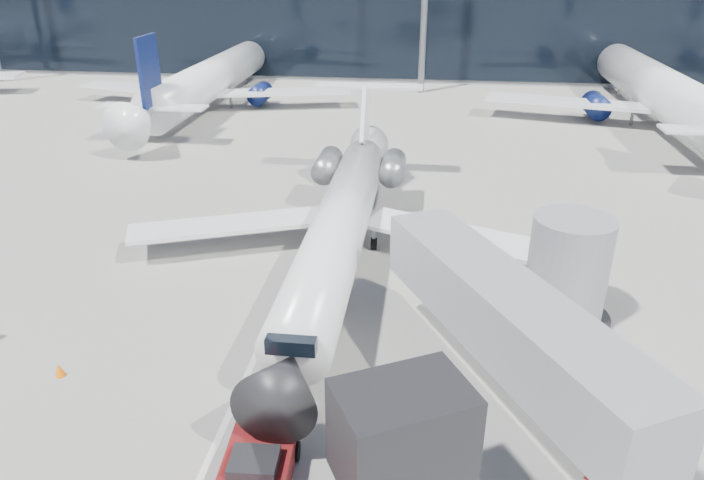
# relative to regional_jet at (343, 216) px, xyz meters

# --- Properties ---
(ground) EXTENTS (260.00, 260.00, 0.00)m
(ground) POSITION_rel_regional_jet_xyz_m (-2.19, -6.21, -2.30)
(ground) COLOR gray
(ground) RESTS_ON ground
(apron_centerline) EXTENTS (0.25, 40.00, 0.01)m
(apron_centerline) POSITION_rel_regional_jet_xyz_m (-2.19, -4.21, -2.29)
(apron_centerline) COLOR silver
(apron_centerline) RESTS_ON ground
(jet_bridge) EXTENTS (10.03, 15.20, 4.90)m
(jet_bridge) POSITION_rel_regional_jet_xyz_m (7.61, -9.22, 0.71)
(jet_bridge) COLOR #93969B
(jet_bridge) RESTS_ON ground
(regional_jet) EXTENTS (22.26, 27.46, 6.88)m
(regional_jet) POSITION_rel_regional_jet_xyz_m (0.00, 0.00, 0.00)
(regional_jet) COLOR white
(regional_jet) RESTS_ON ground
(pushback_tug) EXTENTS (2.27, 5.01, 1.29)m
(pushback_tug) POSITION_rel_regional_jet_xyz_m (-0.41, -15.11, -1.73)
(pushback_tug) COLOR #5E0D14
(pushback_tug) RESTS_ON ground
(safety_cone_left) EXTENTS (0.38, 0.38, 0.52)m
(safety_cone_left) POSITION_rel_regional_jet_xyz_m (-9.01, -10.97, -2.03)
(safety_cone_left) COLOR #FF6C05
(safety_cone_left) RESTS_ON ground
(bg_airliner_1) EXTENTS (32.56, 34.48, 10.53)m
(bg_airliner_1) POSITION_rel_regional_jet_xyz_m (-17.76, 32.67, 2.97)
(bg_airliner_1) COLOR white
(bg_airliner_1) RESTS_ON ground
(bg_airliner_2) EXTENTS (35.53, 37.62, 11.50)m
(bg_airliner_2) POSITION_rel_regional_jet_xyz_m (24.24, 30.84, 3.45)
(bg_airliner_2) COLOR white
(bg_airliner_2) RESTS_ON ground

